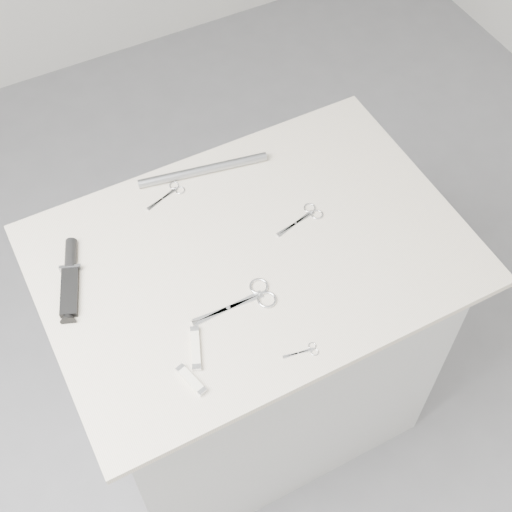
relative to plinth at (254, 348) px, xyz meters
name	(u,v)px	position (x,y,z in m)	size (l,w,h in m)	color
ground	(254,411)	(0.00, 0.00, -0.46)	(4.00, 4.00, 0.01)	gray
plinth	(254,348)	(0.00, 0.00, 0.00)	(0.90, 0.60, 0.90)	#B4B4B2
display_board	(253,255)	(0.00, 0.00, 0.46)	(1.00, 0.70, 0.02)	beige
large_shears	(251,298)	(-0.06, -0.11, 0.47)	(0.19, 0.08, 0.01)	silver
embroidery_scissors_a	(306,216)	(0.16, 0.04, 0.47)	(0.13, 0.06, 0.00)	silver
embroidery_scissors_b	(170,193)	(-0.10, 0.26, 0.47)	(0.11, 0.06, 0.00)	silver
tiny_scissors	(305,351)	(-0.02, -0.28, 0.47)	(0.08, 0.03, 0.00)	silver
sheathed_knife	(70,275)	(-0.40, 0.13, 0.48)	(0.10, 0.21, 0.03)	black
pocket_knife_a	(196,348)	(-0.23, -0.17, 0.48)	(0.06, 0.10, 0.01)	white
pocket_knife_b	(191,380)	(-0.27, -0.23, 0.48)	(0.04, 0.08, 0.01)	white
metal_rail	(203,170)	(0.00, 0.28, 0.48)	(0.02, 0.02, 0.34)	gray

